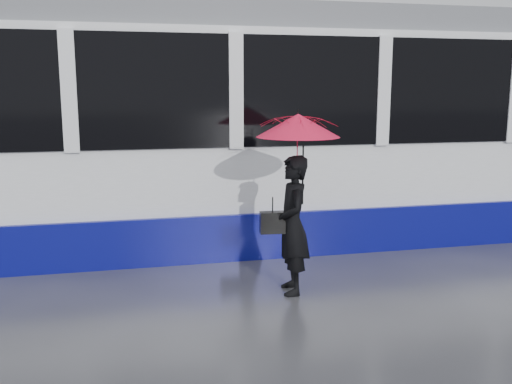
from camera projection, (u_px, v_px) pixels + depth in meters
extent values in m
plane|color=#2A2A2F|center=(157.00, 302.00, 6.05)|extent=(90.00, 90.00, 0.00)
cube|color=#3F3D38|center=(149.00, 254.00, 7.76)|extent=(34.00, 0.07, 0.02)
cube|color=#3F3D38|center=(145.00, 230.00, 9.14)|extent=(34.00, 0.07, 0.02)
cube|color=white|center=(377.00, 134.00, 8.98)|extent=(24.00, 2.40, 2.95)
cube|color=#090C6E|center=(374.00, 210.00, 9.20)|extent=(24.00, 2.56, 0.62)
cube|color=black|center=(379.00, 91.00, 8.86)|extent=(23.00, 2.48, 1.40)
cube|color=slate|center=(381.00, 26.00, 8.69)|extent=(23.60, 2.20, 0.35)
imported|color=black|center=(292.00, 225.00, 6.22)|extent=(0.41, 0.59, 1.53)
imported|color=#FF159D|center=(298.00, 148.00, 6.08)|extent=(0.90, 0.91, 0.76)
cone|color=#FF159D|center=(298.00, 125.00, 6.04)|extent=(0.97, 0.97, 0.25)
cylinder|color=black|center=(298.00, 112.00, 6.02)|extent=(0.01, 0.01, 0.06)
cylinder|color=black|center=(303.00, 174.00, 6.17)|extent=(0.02, 0.02, 0.67)
cube|color=black|center=(273.00, 222.00, 6.19)|extent=(0.28, 0.14, 0.24)
cylinder|color=black|center=(273.00, 204.00, 6.15)|extent=(0.01, 0.01, 0.18)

